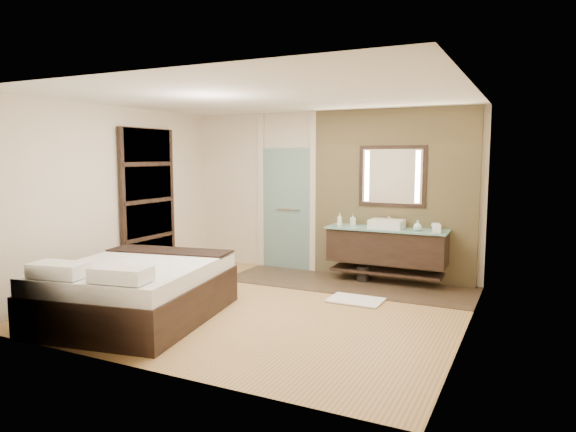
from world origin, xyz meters
The scene contains 15 objects.
floor centered at (0.00, 0.00, 0.00)m, with size 5.00×5.00×0.00m, color olive.
tile_strip centered at (0.60, 1.60, 0.01)m, with size 3.80×1.30×0.01m, color #33251C.
stone_wall centered at (1.10, 2.21, 1.35)m, with size 2.60×0.08×2.70m, color tan.
vanity centered at (1.10, 1.92, 0.58)m, with size 1.85×0.55×0.88m.
mirror_unit centered at (1.10, 2.16, 1.65)m, with size 1.06×0.04×0.96m.
frosted_door centered at (-0.75, 2.20, 1.14)m, with size 1.10×0.12×2.70m.
shoji_partition centered at (-2.43, 0.60, 1.21)m, with size 0.06×1.20×2.40m.
bed centered at (-1.16, -1.10, 0.35)m, with size 2.09×2.44×0.84m.
bath_mat centered at (1.00, 0.75, 0.02)m, with size 0.72×0.50×0.02m, color white.
waste_bin centered at (0.75, 1.85, 0.12)m, with size 0.20×0.20×0.25m, color black.
tissue_box centered at (1.86, 1.83, 0.92)m, with size 0.12×0.12×0.10m, color white.
soap_bottle_a centered at (0.37, 1.80, 0.97)m, with size 0.08×0.08×0.21m, color white.
soap_bottle_b centered at (0.53, 1.98, 0.96)m, with size 0.08×0.08×0.18m, color #B2B2B2.
soap_bottle_c centered at (1.59, 1.82, 0.94)m, with size 0.12×0.12×0.16m, color silver.
cup centered at (1.81, 2.05, 0.92)m, with size 0.13×0.13×0.10m, color silver.
Camera 1 is at (3.14, -5.76, 1.96)m, focal length 32.00 mm.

